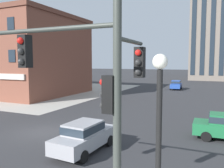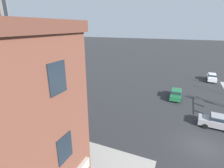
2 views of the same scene
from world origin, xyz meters
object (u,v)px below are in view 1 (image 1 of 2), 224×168
at_px(street_lamp_corner_near, 159,134).
at_px(car_cross_westbound, 176,85).
at_px(traffic_signal_main, 71,92).
at_px(car_cross_eastbound, 84,135).

height_order(street_lamp_corner_near, car_cross_westbound, street_lamp_corner_near).
distance_m(traffic_signal_main, car_cross_westbound, 39.49).
bearing_deg(car_cross_eastbound, traffic_signal_main, -61.84).
distance_m(car_cross_eastbound, car_cross_westbound, 33.36).
relative_size(car_cross_eastbound, car_cross_westbound, 1.00).
bearing_deg(car_cross_westbound, street_lamp_corner_near, -81.76).
bearing_deg(street_lamp_corner_near, car_cross_eastbound, 134.29).
bearing_deg(street_lamp_corner_near, car_cross_westbound, 98.24).
distance_m(street_lamp_corner_near, car_cross_eastbound, 8.13).
bearing_deg(traffic_signal_main, street_lamp_corner_near, 6.85).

